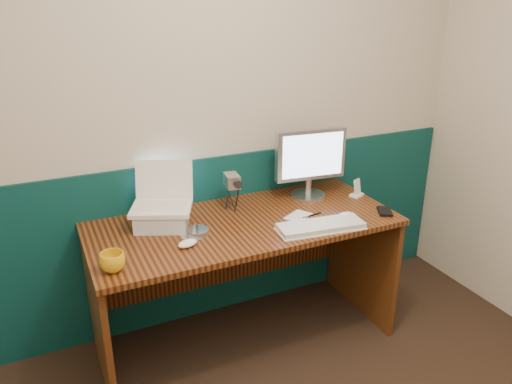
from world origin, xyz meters
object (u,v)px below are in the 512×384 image
mug (113,262)px  camcorder (232,192)px  keyboard (321,227)px  monitor (309,164)px  desk (245,283)px  laptop (160,187)px

mug → camcorder: bearing=29.0°
camcorder → keyboard: bearing=-46.5°
monitor → keyboard: (-0.16, -0.40, -0.19)m
keyboard → mug: 1.02m
desk → monitor: 0.77m
keyboard → mug: (-1.02, 0.02, 0.03)m
desk → laptop: size_ratio=5.40×
keyboard → camcorder: 0.53m
keyboard → mug: bearing=-174.5°
laptop → mug: size_ratio=2.72×
desk → laptop: laptop is taller
desk → camcorder: 0.51m
laptop → keyboard: bearing=-4.0°
keyboard → camcorder: (-0.31, 0.42, 0.09)m
laptop → desk: bearing=6.1°
monitor → camcorder: (-0.47, 0.02, -0.10)m
laptop → camcorder: (0.41, 0.05, -0.11)m
mug → desk: bearing=17.3°
mug → camcorder: size_ratio=0.55×
monitor → mug: bearing=-155.5°
desk → mug: (-0.71, -0.22, 0.42)m
monitor → camcorder: bearing=-175.7°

